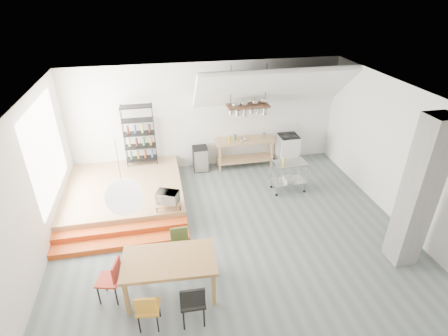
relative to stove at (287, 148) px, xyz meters
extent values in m
plane|color=slate|center=(-2.50, -3.16, -0.48)|extent=(8.00, 8.00, 0.00)
cube|color=silver|center=(-2.50, 0.34, 1.12)|extent=(8.00, 0.04, 3.20)
cube|color=silver|center=(-6.50, -3.16, 1.12)|extent=(0.04, 7.00, 3.20)
cube|color=silver|center=(1.50, -3.16, 1.12)|extent=(0.04, 7.00, 3.20)
cube|color=white|center=(-2.50, -3.16, 2.72)|extent=(8.00, 7.00, 0.02)
cube|color=white|center=(-0.70, -0.26, 2.07)|extent=(4.40, 1.44, 1.32)
cube|color=white|center=(-6.48, -1.66, 1.32)|extent=(0.02, 2.50, 2.20)
cube|color=#A38051|center=(-5.00, -1.16, -0.28)|extent=(3.00, 3.00, 0.40)
cube|color=#C34917|center=(-5.00, -3.11, -0.41)|extent=(3.00, 0.35, 0.13)
cube|color=#C34917|center=(-5.00, -2.76, -0.35)|extent=(3.00, 0.35, 0.27)
cube|color=slate|center=(0.80, -4.66, 1.12)|extent=(0.50, 0.50, 3.20)
cube|color=#A38051|center=(-1.40, -0.01, 0.40)|extent=(1.80, 0.60, 0.06)
cube|color=#A38051|center=(-1.40, -0.01, -0.23)|extent=(1.70, 0.55, 0.04)
cube|color=#A38051|center=(-0.58, 0.21, -0.05)|extent=(0.06, 0.06, 0.86)
cube|color=#A38051|center=(-2.22, 0.21, -0.05)|extent=(0.06, 0.06, 0.86)
cube|color=#A38051|center=(-0.58, -0.23, -0.05)|extent=(0.06, 0.06, 0.86)
cube|color=#A38051|center=(-2.22, -0.23, -0.05)|extent=(0.06, 0.06, 0.86)
cube|color=white|center=(0.00, -0.01, -0.03)|extent=(0.60, 0.60, 0.90)
cube|color=black|center=(0.00, -0.01, 0.44)|extent=(0.58, 0.58, 0.03)
cube|color=white|center=(0.00, 0.27, 0.57)|extent=(0.60, 0.05, 0.25)
cylinder|color=black|center=(0.14, 0.13, 0.46)|extent=(0.18, 0.18, 0.02)
cylinder|color=black|center=(-0.14, 0.13, 0.46)|extent=(0.18, 0.18, 0.02)
cylinder|color=black|center=(0.14, -0.15, 0.46)|extent=(0.18, 0.18, 0.02)
cylinder|color=black|center=(-0.14, -0.15, 0.46)|extent=(0.18, 0.18, 0.02)
cube|color=#43291B|center=(-1.40, -0.21, 1.57)|extent=(1.20, 0.50, 0.05)
cylinder|color=black|center=(-1.90, -0.21, 2.14)|extent=(0.02, 0.02, 1.15)
cylinder|color=black|center=(-0.90, -0.21, 2.14)|extent=(0.02, 0.02, 1.15)
cylinder|color=silver|center=(-1.90, -0.26, 1.43)|extent=(0.16, 0.16, 0.12)
cylinder|color=silver|center=(-1.70, -0.26, 1.41)|extent=(0.20, 0.20, 0.16)
cylinder|color=silver|center=(-1.50, -0.26, 1.39)|extent=(0.16, 0.16, 0.20)
cylinder|color=silver|center=(-1.30, -0.26, 1.43)|extent=(0.20, 0.20, 0.12)
cylinder|color=silver|center=(-1.10, -0.26, 1.41)|extent=(0.16, 0.16, 0.16)
cylinder|color=silver|center=(-0.90, -0.26, 1.39)|extent=(0.20, 0.20, 0.20)
cylinder|color=black|center=(-4.08, 0.22, 0.82)|extent=(0.02, 0.02, 1.80)
cylinder|color=black|center=(-4.92, 0.22, 0.82)|extent=(0.02, 0.02, 1.80)
cylinder|color=black|center=(-4.08, -0.14, 0.82)|extent=(0.02, 0.02, 1.80)
cylinder|color=black|center=(-4.92, -0.14, 0.82)|extent=(0.02, 0.02, 1.80)
cube|color=black|center=(-4.50, 0.04, 0.07)|extent=(0.88, 0.38, 0.02)
cube|color=black|center=(-4.50, 0.04, 0.47)|extent=(0.88, 0.38, 0.02)
cube|color=black|center=(-4.50, 0.04, 0.87)|extent=(0.88, 0.38, 0.02)
cube|color=black|center=(-4.50, 0.04, 1.27)|extent=(0.88, 0.38, 0.02)
cube|color=black|center=(-4.50, 0.04, 1.67)|extent=(0.88, 0.38, 0.03)
cylinder|color=#368746|center=(-4.50, 0.04, 0.21)|extent=(0.07, 0.07, 0.24)
cylinder|color=#9B7119|center=(-4.50, 0.04, 0.61)|extent=(0.07, 0.07, 0.24)
cylinder|color=brown|center=(-4.50, 0.04, 1.01)|extent=(0.07, 0.07, 0.24)
cube|color=#A38051|center=(-3.90, -2.41, 0.07)|extent=(0.60, 0.40, 0.03)
cylinder|color=black|center=(-3.63, -2.24, -0.01)|extent=(0.02, 0.02, 0.13)
cylinder|color=black|center=(-4.17, -2.24, -0.01)|extent=(0.02, 0.02, 0.13)
cylinder|color=black|center=(-3.63, -2.58, -0.01)|extent=(0.02, 0.02, 0.13)
cylinder|color=black|center=(-4.17, -2.58, -0.01)|extent=(0.02, 0.02, 0.13)
sphere|color=white|center=(-4.60, -4.56, 1.72)|extent=(0.60, 0.60, 0.60)
cube|color=olive|center=(-4.00, -4.60, 0.29)|extent=(1.74, 1.05, 0.06)
cube|color=olive|center=(-3.22, -4.25, -0.11)|extent=(0.08, 0.08, 0.74)
cube|color=olive|center=(-4.73, -4.15, -0.11)|extent=(0.08, 0.08, 0.74)
cube|color=olive|center=(-3.27, -5.05, -0.11)|extent=(0.08, 0.08, 0.74)
cube|color=olive|center=(-4.78, -4.95, -0.11)|extent=(0.08, 0.08, 0.74)
cube|color=#C68421|center=(-4.41, -5.26, -0.06)|extent=(0.42, 0.42, 0.04)
cube|color=#C68421|center=(-4.43, -5.43, 0.18)|extent=(0.36, 0.08, 0.33)
cylinder|color=black|center=(-4.58, -5.39, -0.27)|extent=(0.03, 0.03, 0.41)
cylinder|color=black|center=(-4.28, -5.43, -0.27)|extent=(0.03, 0.03, 0.41)
cylinder|color=black|center=(-4.54, -5.09, -0.27)|extent=(0.03, 0.03, 0.41)
cylinder|color=black|center=(-4.24, -5.13, -0.27)|extent=(0.03, 0.03, 0.41)
cube|color=black|center=(-3.67, -5.31, 0.00)|extent=(0.44, 0.44, 0.04)
cube|color=black|center=(-3.68, -5.50, 0.26)|extent=(0.40, 0.06, 0.37)
cylinder|color=black|center=(-3.85, -5.47, -0.25)|extent=(0.03, 0.03, 0.47)
cylinder|color=black|center=(-3.51, -5.49, -0.25)|extent=(0.03, 0.03, 0.47)
cylinder|color=black|center=(-3.84, -5.13, -0.25)|extent=(0.03, 0.03, 0.47)
cylinder|color=black|center=(-3.50, -5.15, -0.25)|extent=(0.03, 0.03, 0.47)
cube|color=#4D5D2C|center=(-3.74, -3.93, -0.06)|extent=(0.39, 0.39, 0.04)
cube|color=#4D5D2C|center=(-3.75, -3.76, 0.18)|extent=(0.36, 0.05, 0.33)
cylinder|color=black|center=(-3.60, -3.78, -0.27)|extent=(0.03, 0.03, 0.41)
cylinder|color=black|center=(-3.90, -3.79, -0.27)|extent=(0.03, 0.03, 0.41)
cylinder|color=black|center=(-3.59, -4.08, -0.27)|extent=(0.03, 0.03, 0.41)
cylinder|color=black|center=(-3.89, -4.09, -0.27)|extent=(0.03, 0.03, 0.41)
cube|color=red|center=(-5.10, -4.53, -0.03)|extent=(0.49, 0.49, 0.04)
cube|color=red|center=(-4.93, -4.58, 0.22)|extent=(0.13, 0.38, 0.35)
cylinder|color=black|center=(-4.99, -4.73, -0.26)|extent=(0.03, 0.03, 0.44)
cylinder|color=black|center=(-4.91, -4.42, -0.26)|extent=(0.03, 0.03, 0.44)
cylinder|color=black|center=(-5.30, -4.65, -0.26)|extent=(0.03, 0.03, 0.44)
cylinder|color=black|center=(-5.22, -4.34, -0.26)|extent=(0.03, 0.03, 0.44)
cube|color=silver|center=(-0.56, -1.64, 0.37)|extent=(0.89, 0.51, 0.04)
cube|color=silver|center=(-0.56, -1.64, -0.19)|extent=(0.89, 0.51, 0.03)
cylinder|color=silver|center=(-0.16, -1.41, -0.04)|extent=(0.03, 0.03, 0.84)
sphere|color=black|center=(-0.16, -1.41, -0.44)|extent=(0.08, 0.08, 0.08)
cylinder|color=silver|center=(-0.98, -1.44, -0.04)|extent=(0.03, 0.03, 0.84)
sphere|color=black|center=(-0.98, -1.44, -0.44)|extent=(0.08, 0.08, 0.08)
cylinder|color=silver|center=(-0.15, -1.84, -0.04)|extent=(0.03, 0.03, 0.84)
sphere|color=black|center=(-0.15, -1.84, -0.44)|extent=(0.08, 0.08, 0.08)
cylinder|color=silver|center=(-0.96, -1.86, -0.04)|extent=(0.03, 0.03, 0.84)
sphere|color=black|center=(-0.96, -1.86, -0.44)|extent=(0.08, 0.08, 0.08)
cube|color=black|center=(-2.78, 0.04, -0.11)|extent=(0.44, 0.44, 0.75)
imported|color=beige|center=(-3.90, -2.41, 0.22)|extent=(0.60, 0.52, 0.28)
imported|color=silver|center=(-1.48, -0.06, 0.46)|extent=(0.29, 0.29, 0.06)
camera|label=1|loc=(-3.97, -9.41, 4.77)|focal=28.00mm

